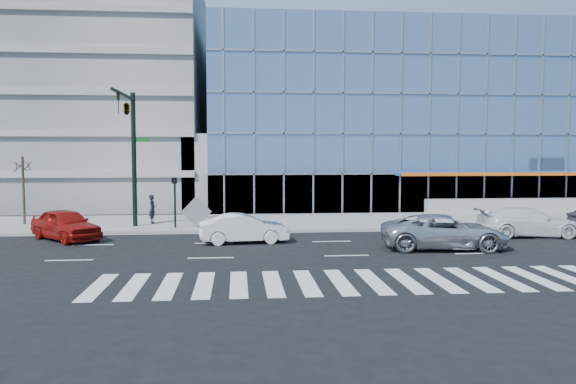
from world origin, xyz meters
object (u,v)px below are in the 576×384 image
at_px(traffic_signal, 129,125).
at_px(street_tree_near, 23,166).
at_px(pedestrian, 152,209).
at_px(tilted_panel, 196,212).
at_px(ped_signal_post, 175,194).
at_px(silver_suv, 444,232).
at_px(white_suv, 528,222).
at_px(white_sedan, 244,228).
at_px(red_sedan, 66,224).

bearing_deg(traffic_signal, street_tree_near, 157.29).
relative_size(pedestrian, tilted_panel, 1.38).
relative_size(ped_signal_post, tilted_panel, 2.31).
relative_size(silver_suv, tilted_panel, 4.56).
height_order(white_suv, pedestrian, pedestrian).
xyz_separation_m(traffic_signal, pedestrian, (0.85, 2.69, -5.12)).
xyz_separation_m(ped_signal_post, silver_suv, (13.49, -7.62, -1.32)).
relative_size(silver_suv, white_sedan, 1.32).
xyz_separation_m(traffic_signal, red_sedan, (-2.82, -2.83, -5.34)).
height_order(street_tree_near, white_sedan, street_tree_near).
bearing_deg(red_sedan, silver_suv, -56.58).
relative_size(white_suv, tilted_panel, 4.22).
bearing_deg(ped_signal_post, tilted_panel, 2.63).
distance_m(traffic_signal, ped_signal_post, 4.75).
bearing_deg(traffic_signal, red_sedan, -134.91).
distance_m(ped_signal_post, red_sedan, 6.34).
height_order(silver_suv, tilted_panel, tilted_panel).
bearing_deg(street_tree_near, white_suv, -13.14).
relative_size(ped_signal_post, white_sedan, 0.67).
xyz_separation_m(traffic_signal, tilted_panel, (3.73, 0.43, -5.10)).
xyz_separation_m(street_tree_near, silver_suv, (22.99, -10.17, -2.96)).
bearing_deg(ped_signal_post, white_suv, -12.18).
bearing_deg(silver_suv, tilted_panel, 64.55).
distance_m(ped_signal_post, white_sedan, 6.52).
bearing_deg(ped_signal_post, pedestrian, 125.54).
distance_m(traffic_signal, silver_suv, 18.35).
height_order(ped_signal_post, tilted_panel, ped_signal_post).
bearing_deg(red_sedan, street_tree_near, 82.65).
distance_m(red_sedan, pedestrian, 6.62).
relative_size(red_sedan, pedestrian, 2.68).
distance_m(white_suv, tilted_panel, 18.75).
height_order(traffic_signal, street_tree_near, traffic_signal).
height_order(red_sedan, tilted_panel, tilted_panel).
height_order(ped_signal_post, pedestrian, ped_signal_post).
height_order(ped_signal_post, silver_suv, ped_signal_post).
bearing_deg(red_sedan, tilted_panel, -16.91).
bearing_deg(ped_signal_post, red_sedan, -148.94).
bearing_deg(street_tree_near, ped_signal_post, -15.06).
relative_size(white_suv, white_sedan, 1.22).
relative_size(ped_signal_post, pedestrian, 1.67).
xyz_separation_m(street_tree_near, white_sedan, (13.49, -7.52, -3.04)).
bearing_deg(red_sedan, ped_signal_post, -12.30).
height_order(traffic_signal, red_sedan, traffic_signal).
height_order(ped_signal_post, white_sedan, ped_signal_post).
bearing_deg(ped_signal_post, traffic_signal, -171.48).
relative_size(traffic_signal, street_tree_near, 1.89).
bearing_deg(red_sedan, white_suv, -45.68).
height_order(traffic_signal, pedestrian, traffic_signal).
bearing_deg(traffic_signal, white_sedan, -35.25).
bearing_deg(pedestrian, traffic_signal, 154.64).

